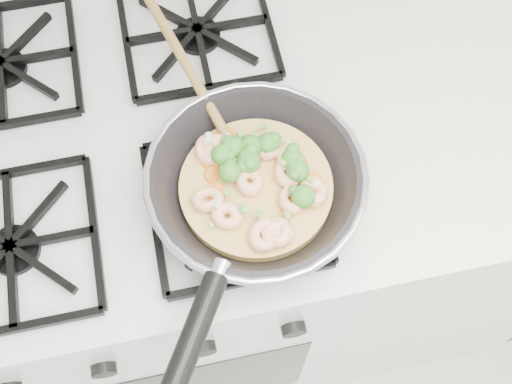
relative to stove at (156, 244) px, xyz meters
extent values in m
cube|color=silver|center=(0.00, 0.00, -0.01)|extent=(0.60, 0.60, 0.90)
cube|color=black|center=(0.00, 0.00, 0.45)|extent=(0.56, 0.56, 0.02)
torus|color=silver|center=(0.18, -0.14, 0.52)|extent=(0.29, 0.29, 0.01)
cylinder|color=black|center=(0.06, -0.34, 0.51)|extent=(0.12, 0.17, 0.03)
cylinder|color=#D9B35E|center=(0.18, -0.14, 0.48)|extent=(0.20, 0.20, 0.02)
ellipsoid|color=olive|center=(0.16, -0.10, 0.50)|extent=(0.05, 0.06, 0.02)
cylinder|color=olive|center=(0.12, 0.04, 0.53)|extent=(0.10, 0.26, 0.07)
torus|color=#FFC596|center=(0.18, -0.22, 0.50)|extent=(0.07, 0.07, 0.02)
torus|color=#FFC596|center=(0.19, -0.22, 0.50)|extent=(0.05, 0.05, 0.03)
torus|color=#FFC596|center=(0.11, -0.16, 0.50)|extent=(0.05, 0.05, 0.02)
torus|color=#FFC596|center=(0.17, -0.14, 0.50)|extent=(0.05, 0.04, 0.02)
torus|color=#FFC596|center=(0.22, -0.18, 0.50)|extent=(0.05, 0.05, 0.02)
torus|color=#FFC596|center=(0.14, -0.09, 0.50)|extent=(0.05, 0.05, 0.02)
torus|color=#FFC596|center=(0.17, -0.12, 0.50)|extent=(0.06, 0.06, 0.02)
torus|color=#FFC596|center=(0.25, -0.17, 0.50)|extent=(0.05, 0.05, 0.03)
torus|color=#FFC596|center=(0.13, -0.09, 0.50)|extent=(0.06, 0.05, 0.03)
torus|color=#FFC596|center=(0.23, -0.12, 0.50)|extent=(0.06, 0.06, 0.02)
torus|color=#FFC596|center=(0.13, -0.18, 0.50)|extent=(0.06, 0.06, 0.02)
torus|color=#FFC596|center=(0.21, -0.10, 0.50)|extent=(0.06, 0.06, 0.02)
torus|color=#FFC596|center=(0.19, -0.22, 0.50)|extent=(0.05, 0.05, 0.02)
torus|color=#FFC596|center=(0.23, -0.14, 0.50)|extent=(0.06, 0.06, 0.02)
ellipsoid|color=#49912F|center=(0.23, -0.18, 0.51)|extent=(0.04, 0.04, 0.03)
ellipsoid|color=#49912F|center=(0.18, -0.10, 0.51)|extent=(0.04, 0.04, 0.03)
ellipsoid|color=#49912F|center=(0.16, -0.09, 0.51)|extent=(0.04, 0.04, 0.03)
ellipsoid|color=#49912F|center=(0.23, -0.15, 0.51)|extent=(0.04, 0.04, 0.03)
ellipsoid|color=#49912F|center=(0.15, -0.13, 0.51)|extent=(0.04, 0.04, 0.03)
ellipsoid|color=#49912F|center=(0.23, -0.13, 0.51)|extent=(0.04, 0.04, 0.03)
ellipsoid|color=#49912F|center=(0.21, -0.10, 0.51)|extent=(0.04, 0.04, 0.03)
ellipsoid|color=#49912F|center=(0.14, -0.10, 0.51)|extent=(0.04, 0.04, 0.03)
ellipsoid|color=#49912F|center=(0.18, -0.12, 0.51)|extent=(0.04, 0.04, 0.03)
cylinder|color=orange|center=(0.13, -0.12, 0.49)|extent=(0.03, 0.03, 0.01)
cylinder|color=orange|center=(0.16, -0.07, 0.49)|extent=(0.03, 0.03, 0.01)
cylinder|color=orange|center=(0.25, -0.16, 0.49)|extent=(0.04, 0.04, 0.00)
cylinder|color=orange|center=(0.24, -0.13, 0.49)|extent=(0.04, 0.04, 0.00)
cylinder|color=orange|center=(0.13, -0.10, 0.49)|extent=(0.04, 0.04, 0.01)
cylinder|color=orange|center=(0.21, -0.18, 0.49)|extent=(0.03, 0.03, 0.00)
cylinder|color=orange|center=(0.23, -0.11, 0.49)|extent=(0.03, 0.03, 0.01)
cylinder|color=orange|center=(0.24, -0.11, 0.49)|extent=(0.03, 0.03, 0.00)
cylinder|color=orange|center=(0.26, -0.15, 0.49)|extent=(0.03, 0.03, 0.01)
cylinder|color=orange|center=(0.18, -0.08, 0.49)|extent=(0.04, 0.04, 0.00)
cylinder|color=orange|center=(0.20, -0.21, 0.49)|extent=(0.03, 0.03, 0.00)
cylinder|color=orange|center=(0.17, -0.23, 0.49)|extent=(0.03, 0.03, 0.01)
cylinder|color=orange|center=(0.13, -0.15, 0.49)|extent=(0.03, 0.03, 0.01)
cylinder|color=#77B146|center=(0.16, -0.19, 0.52)|extent=(0.01, 0.01, 0.01)
cylinder|color=beige|center=(0.13, -0.08, 0.52)|extent=(0.01, 0.01, 0.01)
cylinder|color=#77B146|center=(0.20, -0.07, 0.51)|extent=(0.01, 0.01, 0.01)
cylinder|color=#77B146|center=(0.24, -0.11, 0.51)|extent=(0.01, 0.01, 0.01)
cylinder|color=#77B146|center=(0.21, -0.20, 0.51)|extent=(0.01, 0.01, 0.01)
cylinder|color=beige|center=(0.17, -0.10, 0.51)|extent=(0.01, 0.01, 0.01)
cylinder|color=#77B146|center=(0.19, -0.08, 0.51)|extent=(0.01, 0.01, 0.01)
cylinder|color=#77B146|center=(0.11, -0.20, 0.51)|extent=(0.01, 0.01, 0.01)
cylinder|color=#77B146|center=(0.17, -0.08, 0.51)|extent=(0.01, 0.01, 0.01)
cylinder|color=#77B146|center=(0.18, -0.13, 0.51)|extent=(0.01, 0.01, 0.01)
cylinder|color=beige|center=(0.16, -0.07, 0.51)|extent=(0.01, 0.01, 0.01)
cylinder|color=beige|center=(0.12, -0.17, 0.52)|extent=(0.01, 0.01, 0.01)
cylinder|color=#77B146|center=(0.22, -0.13, 0.51)|extent=(0.01, 0.01, 0.01)
cylinder|color=#77B146|center=(0.24, -0.12, 0.51)|extent=(0.01, 0.01, 0.01)
cylinder|color=#77B146|center=(0.18, -0.12, 0.51)|extent=(0.01, 0.01, 0.01)
cylinder|color=#77B146|center=(0.25, -0.16, 0.51)|extent=(0.01, 0.01, 0.01)
cylinder|color=beige|center=(0.23, -0.19, 0.51)|extent=(0.01, 0.01, 0.01)
cylinder|color=#77B146|center=(0.15, -0.18, 0.51)|extent=(0.01, 0.01, 0.01)
cylinder|color=#77B146|center=(0.17, -0.20, 0.51)|extent=(0.01, 0.01, 0.01)
cylinder|color=beige|center=(0.23, -0.10, 0.51)|extent=(0.01, 0.01, 0.01)
cylinder|color=beige|center=(0.13, -0.07, 0.52)|extent=(0.01, 0.01, 0.01)
cylinder|color=#77B146|center=(0.14, -0.16, 0.51)|extent=(0.01, 0.01, 0.01)
camera|label=1|loc=(0.10, -0.51, 1.25)|focal=45.40mm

